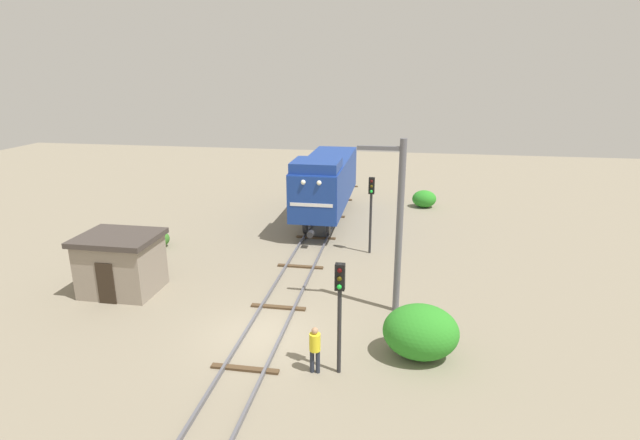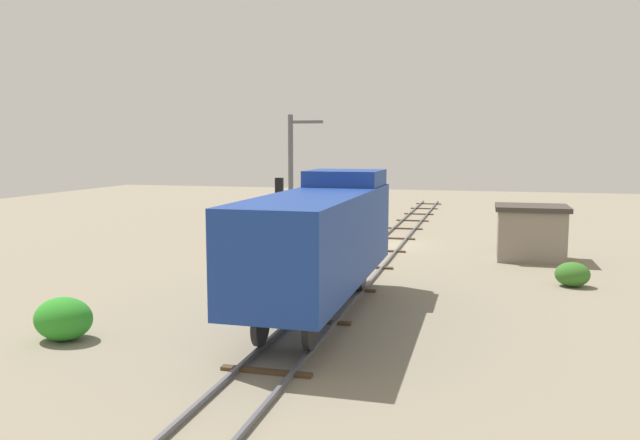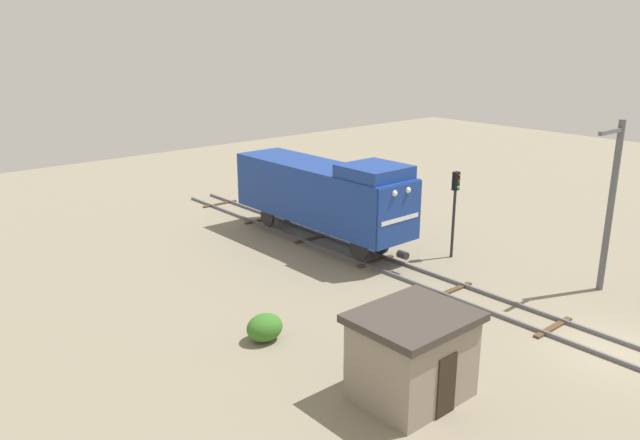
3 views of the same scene
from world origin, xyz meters
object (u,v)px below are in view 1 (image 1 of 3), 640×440
object	(u,v)px
relay_hut	(121,263)
worker_near_track	(315,346)
locomotive	(326,180)
traffic_signal_near	(340,298)
traffic_signal_mid	(371,201)
catenary_mast	(398,223)

from	to	relation	value
relay_hut	worker_near_track	bearing A→B (deg)	-26.27
locomotive	traffic_signal_near	size ratio (longest dim) A/B	2.92
locomotive	traffic_signal_mid	distance (m)	6.73
worker_near_track	relay_hut	xyz separation A→B (m)	(-9.90, 4.89, 0.40)
relay_hut	traffic_signal_mid	bearing A→B (deg)	32.32
worker_near_track	traffic_signal_mid	bearing A→B (deg)	-80.89
traffic_signal_mid	catenary_mast	bearing A→B (deg)	-77.16
traffic_signal_near	worker_near_track	bearing A→B (deg)	-170.60
catenary_mast	relay_hut	bearing A→B (deg)	-179.23
traffic_signal_near	relay_hut	bearing A→B (deg)	156.05
traffic_signal_mid	traffic_signal_near	bearing A→B (deg)	-90.98
relay_hut	catenary_mast	bearing A→B (deg)	0.77
worker_near_track	relay_hut	bearing A→B (deg)	-12.31
locomotive	worker_near_track	bearing A→B (deg)	-82.23
traffic_signal_mid	catenary_mast	size ratio (longest dim) A/B	0.59
catenary_mast	locomotive	bearing A→B (deg)	111.48
worker_near_track	locomotive	bearing A→B (deg)	-68.27
locomotive	worker_near_track	xyz separation A→B (m)	(2.40, -17.59, -1.78)
locomotive	catenary_mast	size ratio (longest dim) A/B	1.58
traffic_signal_mid	relay_hut	xyz separation A→B (m)	(-10.90, -6.90, -1.60)
traffic_signal_near	relay_hut	distance (m)	11.79
locomotive	relay_hut	xyz separation A→B (m)	(-7.50, -12.70, -1.38)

